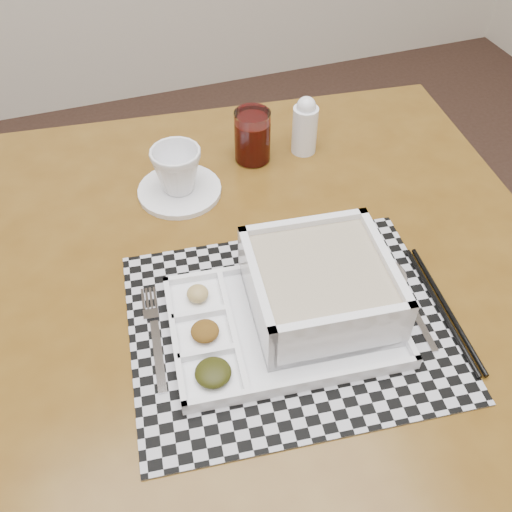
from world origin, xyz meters
The scene contains 10 objects.
dining_table centered at (0.59, 0.68, 0.64)m, with size 1.05×1.05×0.71m.
placemat centered at (0.59, 0.56, 0.72)m, with size 0.45×0.37×0.00m, color #B3B2BB.
serving_tray centered at (0.62, 0.57, 0.75)m, with size 0.34×0.25×0.09m.
fork centered at (0.40, 0.60, 0.72)m, with size 0.04×0.19×0.00m.
spoon centered at (0.77, 0.58, 0.72)m, with size 0.04×0.18×0.01m.
chopsticks centered at (0.81, 0.51, 0.72)m, with size 0.04×0.24×0.01m.
saucer centered at (0.51, 0.90, 0.72)m, with size 0.15×0.15×0.01m, color white.
cup centered at (0.51, 0.90, 0.77)m, with size 0.09×0.09×0.08m, color white.
juice_glass centered at (0.67, 0.95, 0.76)m, with size 0.07×0.07×0.10m.
creamer_bottle centered at (0.77, 0.95, 0.77)m, with size 0.05×0.05×0.12m.
Camera 1 is at (0.38, 0.10, 1.37)m, focal length 40.00 mm.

